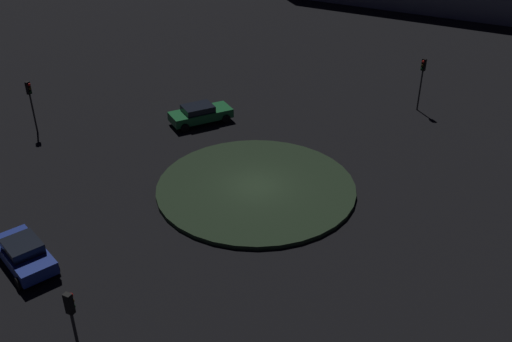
{
  "coord_description": "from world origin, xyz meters",
  "views": [
    {
      "loc": [
        29.16,
        -6.13,
        18.65
      ],
      "look_at": [
        0.0,
        0.0,
        1.28
      ],
      "focal_mm": 40.71,
      "sensor_mm": 36.0,
      "label": 1
    }
  ],
  "objects_px": {
    "traffic_light_southwest": "(30,97)",
    "traffic_light_southeast": "(73,319)",
    "traffic_light_northwest": "(422,74)",
    "car_green": "(200,114)",
    "car_blue": "(24,253)"
  },
  "relations": [
    {
      "from": "car_blue",
      "to": "traffic_light_southwest",
      "type": "height_order",
      "value": "traffic_light_southwest"
    },
    {
      "from": "traffic_light_southwest",
      "to": "car_blue",
      "type": "bearing_deg",
      "value": -47.85
    },
    {
      "from": "traffic_light_northwest",
      "to": "traffic_light_southeast",
      "type": "height_order",
      "value": "traffic_light_southeast"
    },
    {
      "from": "car_green",
      "to": "car_blue",
      "type": "bearing_deg",
      "value": -141.41
    },
    {
      "from": "car_blue",
      "to": "traffic_light_southwest",
      "type": "distance_m",
      "value": 15.58
    },
    {
      "from": "car_green",
      "to": "traffic_light_southeast",
      "type": "xyz_separation_m",
      "value": [
        22.31,
        -7.41,
        2.32
      ]
    },
    {
      "from": "car_green",
      "to": "traffic_light_southeast",
      "type": "bearing_deg",
      "value": -123.94
    },
    {
      "from": "traffic_light_northwest",
      "to": "car_green",
      "type": "bearing_deg",
      "value": -34.98
    },
    {
      "from": "car_green",
      "to": "traffic_light_southwest",
      "type": "distance_m",
      "value": 11.9
    },
    {
      "from": "traffic_light_southeast",
      "to": "traffic_light_northwest",
      "type": "bearing_deg",
      "value": -11.11
    },
    {
      "from": "traffic_light_southwest",
      "to": "traffic_light_southeast",
      "type": "distance_m",
      "value": 23.48
    },
    {
      "from": "car_green",
      "to": "traffic_light_southwest",
      "type": "bearing_deg",
      "value": 160.63
    },
    {
      "from": "car_green",
      "to": "traffic_light_southeast",
      "type": "distance_m",
      "value": 23.62
    },
    {
      "from": "car_green",
      "to": "traffic_light_southeast",
      "type": "height_order",
      "value": "traffic_light_southeast"
    },
    {
      "from": "traffic_light_northwest",
      "to": "traffic_light_southwest",
      "type": "bearing_deg",
      "value": -34.94
    }
  ]
}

